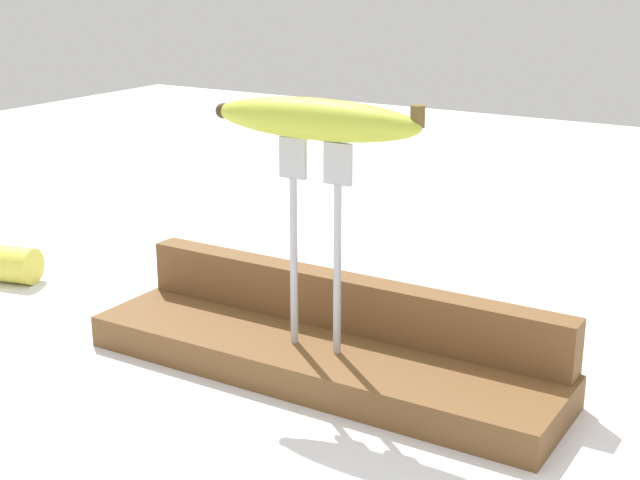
{
  "coord_description": "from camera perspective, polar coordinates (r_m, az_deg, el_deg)",
  "views": [
    {
      "loc": [
        0.4,
        -0.66,
        0.37
      ],
      "look_at": [
        0.0,
        0.0,
        0.13
      ],
      "focal_mm": 51.42,
      "sensor_mm": 36.0,
      "label": 1
    }
  ],
  "objects": [
    {
      "name": "board_backstop",
      "position": [
        0.87,
        1.62,
        -3.88
      ],
      "size": [
        0.45,
        0.03,
        0.05
      ],
      "primitive_type": "cube",
      "color": "brown",
      "rests_on": "wooden_board"
    },
    {
      "name": "wooden_board",
      "position": [
        0.85,
        0.0,
        -7.45
      ],
      "size": [
        0.46,
        0.12,
        0.03
      ],
      "primitive_type": "cube",
      "color": "brown",
      "rests_on": "ground"
    },
    {
      "name": "fork_stand_center",
      "position": [
        0.8,
        -0.3,
        0.81
      ],
      "size": [
        0.07,
        0.01,
        0.19
      ],
      "color": "#B2B2B7",
      "rests_on": "wooden_board"
    },
    {
      "name": "banana_chunk_near",
      "position": [
        1.15,
        -18.6,
        -1.44
      ],
      "size": [
        0.07,
        0.06,
        0.04
      ],
      "color": "#DBD147",
      "rests_on": "ground"
    },
    {
      "name": "ground_plane",
      "position": [
        0.86,
        0.0,
        -8.39
      ],
      "size": [
        3.0,
        3.0,
        0.0
      ],
      "primitive_type": "plane",
      "color": "silver"
    },
    {
      "name": "banana_raised_center",
      "position": [
        0.78,
        -0.32,
        7.54
      ],
      "size": [
        0.2,
        0.05,
        0.04
      ],
      "color": "#B2C138",
      "rests_on": "fork_stand_center"
    }
  ]
}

